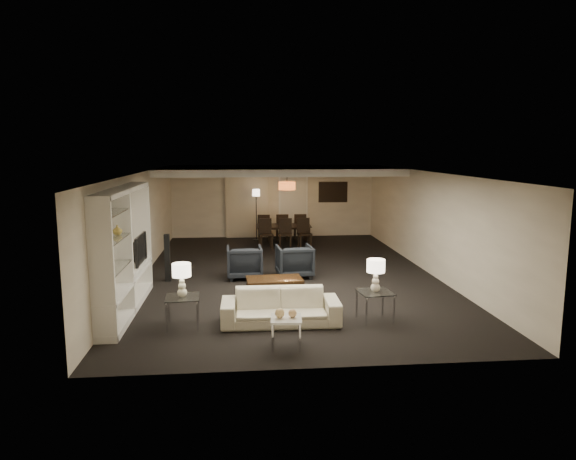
% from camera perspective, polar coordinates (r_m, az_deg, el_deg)
% --- Properties ---
extents(floor, '(11.00, 11.00, 0.00)m').
position_cam_1_polar(floor, '(12.69, 0.00, -4.91)').
color(floor, black).
rests_on(floor, ground).
extents(ceiling, '(7.00, 11.00, 0.02)m').
position_cam_1_polar(ceiling, '(12.33, 0.00, 6.44)').
color(ceiling, silver).
rests_on(ceiling, ground).
extents(wall_back, '(7.00, 0.02, 2.50)m').
position_cam_1_polar(wall_back, '(17.89, -1.66, 3.24)').
color(wall_back, '#C2B49C').
rests_on(wall_back, ground).
extents(wall_front, '(7.00, 0.02, 2.50)m').
position_cam_1_polar(wall_front, '(7.09, 4.20, -5.78)').
color(wall_front, '#C2B49C').
rests_on(wall_front, ground).
extents(wall_left, '(0.02, 11.00, 2.50)m').
position_cam_1_polar(wall_left, '(12.61, -16.04, 0.44)').
color(wall_left, '#C2B49C').
rests_on(wall_left, ground).
extents(wall_right, '(0.02, 11.00, 2.50)m').
position_cam_1_polar(wall_right, '(13.24, 15.26, 0.87)').
color(wall_right, '#C2B49C').
rests_on(wall_right, ground).
extents(ceiling_soffit, '(7.00, 4.00, 0.20)m').
position_cam_1_polar(ceiling_soffit, '(15.82, -1.20, 6.65)').
color(ceiling_soffit, silver).
rests_on(ceiling_soffit, ceiling).
extents(curtains, '(1.50, 0.12, 2.40)m').
position_cam_1_polar(curtains, '(17.78, -4.54, 3.02)').
color(curtains, beige).
rests_on(curtains, wall_back).
extents(door, '(0.90, 0.05, 2.10)m').
position_cam_1_polar(door, '(17.94, 0.58, 2.62)').
color(door, silver).
rests_on(door, wall_back).
extents(painting, '(0.95, 0.04, 0.65)m').
position_cam_1_polar(painting, '(18.08, 5.02, 4.22)').
color(painting, '#142D38').
rests_on(painting, wall_back).
extents(media_unit, '(0.38, 3.40, 2.35)m').
position_cam_1_polar(media_unit, '(10.08, -17.64, -2.18)').
color(media_unit, white).
rests_on(media_unit, wall_left).
extents(pendant_light, '(0.52, 0.52, 0.24)m').
position_cam_1_polar(pendant_light, '(15.87, -0.11, 4.93)').
color(pendant_light, '#D8591E').
rests_on(pendant_light, ceiling_soffit).
extents(sofa, '(2.09, 0.85, 0.61)m').
position_cam_1_polar(sofa, '(9.14, -0.84, -8.52)').
color(sofa, beige).
rests_on(sofa, floor).
extents(coffee_table, '(1.18, 0.74, 0.41)m').
position_cam_1_polar(coffee_table, '(10.70, -1.52, -6.45)').
color(coffee_table, '#311D0D').
rests_on(coffee_table, floor).
extents(armchair_left, '(0.85, 0.87, 0.77)m').
position_cam_1_polar(armchair_left, '(12.28, -4.87, -3.57)').
color(armchair_left, black).
rests_on(armchair_left, floor).
extents(armchair_right, '(0.89, 0.91, 0.77)m').
position_cam_1_polar(armchair_right, '(12.35, 0.72, -3.46)').
color(armchair_right, black).
rests_on(armchair_right, floor).
extents(side_table_left, '(0.60, 0.60, 0.53)m').
position_cam_1_polar(side_table_left, '(9.18, -11.60, -8.87)').
color(side_table_left, white).
rests_on(side_table_left, floor).
extents(side_table_right, '(0.63, 0.63, 0.53)m').
position_cam_1_polar(side_table_right, '(9.43, 9.62, -8.32)').
color(side_table_right, silver).
rests_on(side_table_right, floor).
extents(table_lamp_left, '(0.33, 0.33, 0.59)m').
position_cam_1_polar(table_lamp_left, '(9.03, -11.72, -5.49)').
color(table_lamp_left, white).
rests_on(table_lamp_left, side_table_left).
extents(table_lamp_right, '(0.33, 0.33, 0.59)m').
position_cam_1_polar(table_lamp_right, '(9.28, 9.71, -5.02)').
color(table_lamp_right, white).
rests_on(table_lamp_right, side_table_right).
extents(marble_table, '(0.51, 0.51, 0.47)m').
position_cam_1_polar(marble_table, '(8.13, -0.21, -11.30)').
color(marble_table, white).
rests_on(marble_table, floor).
extents(gold_gourd_a, '(0.15, 0.15, 0.15)m').
position_cam_1_polar(gold_gourd_a, '(8.01, -0.93, -9.22)').
color(gold_gourd_a, '#E0B876').
rests_on(gold_gourd_a, marble_table).
extents(gold_gourd_b, '(0.13, 0.13, 0.13)m').
position_cam_1_polar(gold_gourd_b, '(8.03, 0.51, -9.24)').
color(gold_gourd_b, tan).
rests_on(gold_gourd_b, marble_table).
extents(television, '(1.01, 0.13, 0.58)m').
position_cam_1_polar(television, '(10.87, -16.56, -2.05)').
color(television, black).
rests_on(television, media_unit).
extents(vase_blue, '(0.17, 0.17, 0.18)m').
position_cam_1_polar(vase_blue, '(8.83, -19.40, -3.97)').
color(vase_blue, '#263CA6').
rests_on(vase_blue, media_unit).
extents(vase_amber, '(0.17, 0.17, 0.17)m').
position_cam_1_polar(vase_amber, '(9.49, -18.43, 0.01)').
color(vase_amber, '#B4973C').
rests_on(vase_amber, media_unit).
extents(floor_speaker, '(0.12, 0.12, 1.10)m').
position_cam_1_polar(floor_speaker, '(12.24, -13.25, -3.02)').
color(floor_speaker, black).
rests_on(floor_speaker, floor).
extents(dining_table, '(1.77, 1.02, 0.61)m').
position_cam_1_polar(dining_table, '(16.54, -0.50, -0.54)').
color(dining_table, black).
rests_on(dining_table, floor).
extents(chair_nl, '(0.46, 0.46, 0.91)m').
position_cam_1_polar(chair_nl, '(15.83, -2.46, -0.43)').
color(chair_nl, black).
rests_on(chair_nl, floor).
extents(chair_nm, '(0.46, 0.46, 0.91)m').
position_cam_1_polar(chair_nm, '(15.87, -0.30, -0.40)').
color(chair_nm, black).
rests_on(chair_nm, floor).
extents(chair_nr, '(0.47, 0.47, 0.91)m').
position_cam_1_polar(chair_nr, '(15.94, 1.85, -0.36)').
color(chair_nr, black).
rests_on(chair_nr, floor).
extents(chair_fl, '(0.46, 0.46, 0.91)m').
position_cam_1_polar(chair_fl, '(17.11, -2.69, 0.29)').
color(chair_fl, black).
rests_on(chair_fl, floor).
extents(chair_fm, '(0.42, 0.42, 0.91)m').
position_cam_1_polar(chair_fm, '(17.15, -0.68, 0.31)').
color(chair_fm, black).
rests_on(chair_fm, floor).
extents(chair_fr, '(0.43, 0.43, 0.91)m').
position_cam_1_polar(chair_fr, '(17.21, 1.31, 0.34)').
color(chair_fr, black).
rests_on(chair_fr, floor).
extents(floor_lamp, '(0.25, 0.25, 1.72)m').
position_cam_1_polar(floor_lamp, '(17.23, -3.54, 1.69)').
color(floor_lamp, black).
rests_on(floor_lamp, floor).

